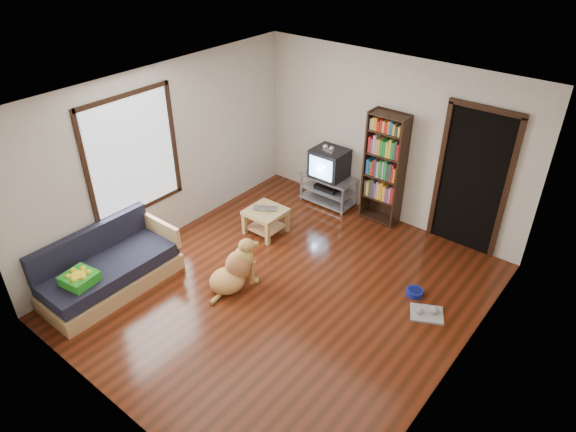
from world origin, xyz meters
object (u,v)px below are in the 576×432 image
Objects in this scene: dog_bowl at (414,292)px; bookshelf at (385,163)px; dog at (235,270)px; tv_stand at (328,188)px; sofa at (110,270)px; green_cushion at (80,278)px; grey_rag at (427,314)px; coffee_table at (266,217)px; laptop at (264,210)px; crt_tv at (330,163)px.

bookshelf reaches higher than dog_bowl.
dog is at bearing -145.67° from dog_bowl.
sofa is at bearing -105.02° from tv_stand.
green_cushion is 4.24m from dog_bowl.
coffee_table reaches higher than grey_rag.
dog_bowl is at bearing -29.03° from laptop.
coffee_table reaches higher than dog_bowl.
dog is (0.53, -1.21, -0.16)m from laptop.
crt_tv is (0.22, 1.40, 0.33)m from laptop.
sofa is 2.40m from coffee_table.
green_cushion is at bearing -102.94° from coffee_table.
dog_bowl is 0.39m from grey_rag.
coffee_table is 1.35m from dog.
grey_rag is 0.69× the size of crt_tv.
dog_bowl is 2.70m from crt_tv.
sofa reaches higher than coffee_table.
laptop is at bearing -177.05° from dog_bowl.
laptop reaches higher than grey_rag.
laptop is 0.90× the size of grey_rag.
coffee_table is (-1.17, -1.45, -0.72)m from bookshelf.
green_cushion is 0.92× the size of grey_rag.
laptop is at bearing -98.86° from crt_tv.
crt_tv is 1.47m from coffee_table.
bookshelf is at bearing 58.47° from green_cushion.
crt_tv is at bearing 150.64° from dog_bowl.
green_cushion is 0.43× the size of dog.
sofa is 2.10× the size of dog.
green_cushion reaches higher than tv_stand.
dog is at bearing -103.36° from bookshelf.
tv_stand is 1.05× the size of dog.
dog is (-2.26, -1.09, 0.24)m from grey_rag.
dog_bowl is 2.50m from coffee_table.
crt_tv is 0.32× the size of bookshelf.
crt_tv is 2.68m from dog.
coffee_table is (-0.22, -1.37, -0.46)m from crt_tv.
bookshelf reaches higher than grey_rag.
tv_stand reaches higher than dog_bowl.
laptop reaches higher than coffee_table.
sofa is (-1.92, -3.72, -0.74)m from bookshelf.
dog is at bearing -66.79° from coffee_table.
tv_stand reaches higher than coffee_table.
sofa is (-0.97, -3.63, -0.01)m from tv_stand.
bookshelf is 3.27× the size of coffee_table.
dog reaches higher than laptop.
green_cushion is 4.32m from grey_rag.
green_cushion is 0.21× the size of bookshelf.
laptop is 0.20× the size of bookshelf.
tv_stand is 1.64× the size of coffee_table.
crt_tv reaches higher than sofa.
green_cushion is 0.64× the size of crt_tv.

